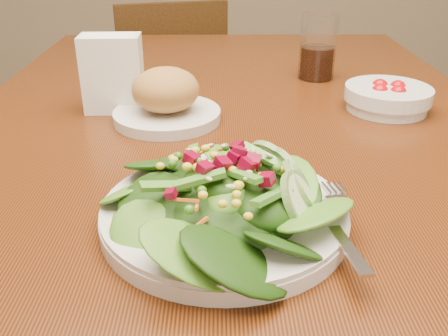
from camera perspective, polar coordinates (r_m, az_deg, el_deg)
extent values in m
cube|color=#58270E|center=(0.79, 0.97, 3.08)|extent=(0.90, 1.40, 0.04)
cylinder|color=#432810|center=(1.57, -14.10, -0.19)|extent=(0.07, 0.07, 0.71)
cylinder|color=#432810|center=(1.58, 14.52, -0.06)|extent=(0.07, 0.07, 0.71)
cube|color=#432810|center=(1.91, -6.39, 6.27)|extent=(0.46, 0.46, 0.04)
cylinder|color=#432810|center=(2.16, -2.68, 3.16)|extent=(0.04, 0.04, 0.37)
cylinder|color=#432810|center=(2.12, -11.16, 2.16)|extent=(0.04, 0.04, 0.37)
cylinder|color=#432810|center=(1.88, -0.41, -0.61)|extent=(0.04, 0.04, 0.37)
cylinder|color=#432810|center=(1.83, -10.14, -1.87)|extent=(0.04, 0.04, 0.37)
cube|color=#432810|center=(1.67, -5.69, 11.37)|extent=(0.35, 0.12, 0.41)
cylinder|color=silver|center=(0.54, 0.02, -5.53)|extent=(0.27, 0.27, 0.02)
ellipsoid|color=black|center=(0.53, 0.02, -2.92)|extent=(0.18, 0.18, 0.04)
cube|color=silver|center=(0.52, 12.58, -5.93)|extent=(0.05, 0.18, 0.01)
cylinder|color=silver|center=(0.82, -6.52, 5.98)|extent=(0.17, 0.17, 0.02)
ellipsoid|color=#A16B2E|center=(0.81, -6.68, 8.91)|extent=(0.11, 0.11, 0.07)
cylinder|color=silver|center=(0.90, 18.18, 7.60)|extent=(0.15, 0.15, 0.04)
sphere|color=#BC050B|center=(0.91, 19.20, 8.51)|extent=(0.03, 0.03, 0.03)
sphere|color=#BC050B|center=(0.91, 17.35, 8.75)|extent=(0.03, 0.03, 0.03)
sphere|color=#BC050B|center=(0.88, 17.35, 8.19)|extent=(0.03, 0.03, 0.03)
sphere|color=#BC050B|center=(0.89, 19.25, 7.94)|extent=(0.03, 0.03, 0.03)
cylinder|color=silver|center=(1.05, 10.68, 13.46)|extent=(0.07, 0.07, 0.13)
cylinder|color=black|center=(1.05, 10.53, 11.76)|extent=(0.07, 0.07, 0.06)
cube|color=white|center=(0.86, -12.60, 10.46)|extent=(0.10, 0.06, 0.13)
cube|color=white|center=(0.86, -12.66, 11.09)|extent=(0.08, 0.05, 0.11)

